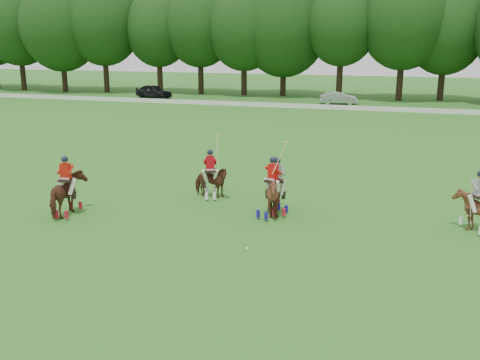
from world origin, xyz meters
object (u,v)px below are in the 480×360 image
(polo_red_c, at_px, (273,195))
(polo_ball, at_px, (247,248))
(polo_red_a, at_px, (68,194))
(polo_red_b, at_px, (210,181))
(polo_stripe_a, at_px, (277,194))
(polo_stripe_b, at_px, (477,210))
(car_left, at_px, (154,91))
(car_mid, at_px, (339,98))

(polo_red_c, bearing_deg, polo_ball, -89.56)
(polo_red_a, bearing_deg, polo_red_b, 40.85)
(polo_stripe_a, relative_size, polo_stripe_b, 1.01)
(polo_red_b, relative_size, polo_stripe_a, 1.18)
(car_left, relative_size, polo_ball, 50.51)
(polo_red_b, relative_size, polo_red_c, 0.92)
(polo_ball, bearing_deg, car_left, 119.65)
(polo_red_b, bearing_deg, polo_red_a, -139.15)
(polo_stripe_a, distance_m, polo_stripe_b, 7.25)
(car_left, bearing_deg, polo_ball, -134.30)
(polo_red_b, xyz_separation_m, polo_ball, (3.20, -5.23, -0.69))
(polo_stripe_b, bearing_deg, car_left, 129.53)
(car_mid, height_order, polo_stripe_a, polo_stripe_a)
(polo_red_a, bearing_deg, car_mid, 82.34)
(car_left, bearing_deg, polo_stripe_b, -124.42)
(polo_red_b, distance_m, polo_ball, 6.17)
(polo_stripe_a, distance_m, polo_ball, 4.04)
(car_mid, bearing_deg, polo_red_c, 170.92)
(car_left, height_order, polo_stripe_b, polo_stripe_b)
(car_left, distance_m, polo_red_c, 44.93)
(polo_red_a, relative_size, polo_red_b, 0.88)
(polo_red_a, bearing_deg, polo_ball, -10.13)
(polo_red_c, bearing_deg, car_left, 121.85)
(car_mid, distance_m, polo_red_b, 36.48)
(polo_red_a, relative_size, polo_stripe_b, 1.06)
(car_mid, distance_m, polo_red_c, 38.23)
(car_mid, relative_size, polo_red_b, 1.48)
(polo_red_b, distance_m, polo_stripe_b, 10.54)
(polo_red_b, xyz_separation_m, polo_red_c, (3.17, -1.70, 0.12))
(car_left, distance_m, polo_red_b, 41.85)
(car_left, distance_m, polo_stripe_a, 44.59)
(polo_red_c, xyz_separation_m, polo_stripe_b, (7.31, 0.58, -0.06))
(polo_red_c, bearing_deg, polo_stripe_a, 82.28)
(polo_red_a, distance_m, polo_stripe_a, 8.12)
(polo_red_c, distance_m, polo_stripe_b, 7.33)
(polo_red_b, height_order, polo_stripe_a, polo_red_b)
(polo_red_a, distance_m, polo_stripe_b, 15.19)
(car_left, distance_m, polo_stripe_b, 48.73)
(car_mid, xyz_separation_m, polo_stripe_b, (9.52, -37.59, 0.14))
(car_left, distance_m, polo_ball, 47.98)
(polo_red_b, xyz_separation_m, polo_stripe_a, (3.23, -1.26, 0.07))
(polo_red_a, xyz_separation_m, polo_stripe_b, (14.94, 2.74, -0.06))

